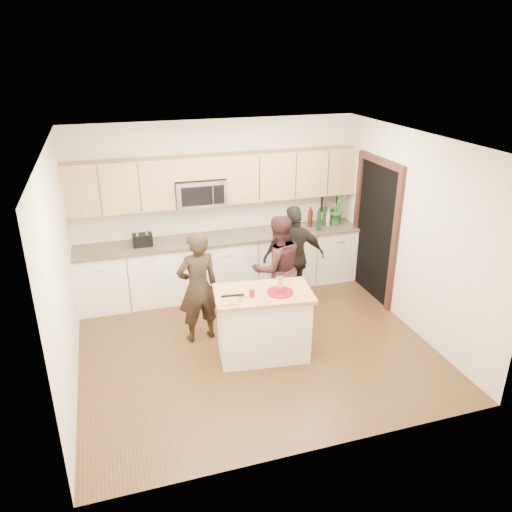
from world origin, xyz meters
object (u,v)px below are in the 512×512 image
object	(u,v)px
island	(263,323)
woman_right	(294,257)
woman_center	(277,268)
toaster	(143,240)
woman_left	(198,287)

from	to	relation	value
island	woman_right	bearing A→B (deg)	60.55
woman_center	woman_right	world-z (taller)	woman_right
toaster	woman_left	size ratio (longest dim) A/B	0.19
woman_right	woman_left	bearing A→B (deg)	26.23
woman_center	woman_right	bearing A→B (deg)	-145.05
woman_left	woman_right	bearing A→B (deg)	-170.13
woman_left	woman_right	xyz separation A→B (m)	(1.56, 0.52, 0.02)
island	toaster	distance (m)	2.37
toaster	woman_right	size ratio (longest dim) A/B	0.18
island	woman_center	xyz separation A→B (m)	(0.49, 0.86, 0.33)
woman_right	woman_center	bearing A→B (deg)	46.24
toaster	woman_right	xyz separation A→B (m)	(2.12, -0.77, -0.24)
woman_center	woman_right	xyz separation A→B (m)	(0.36, 0.29, 0.01)
toaster	island	bearing A→B (deg)	-56.51
woman_left	woman_center	bearing A→B (deg)	-177.69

